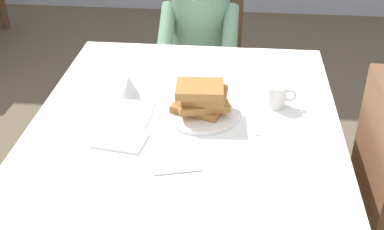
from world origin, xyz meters
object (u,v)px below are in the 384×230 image
syrup_pitcher (129,86)px  dining_table_main (183,154)px  breakfast_stack (201,98)px  spoon_near_edge (178,172)px  diner_person (200,38)px  fork_left_of_plate (149,115)px  knife_right_of_plate (254,120)px  plate_breakfast (202,113)px  cup_coffee (277,96)px  chair_diner (202,51)px

syrup_pitcher → dining_table_main: bearing=-46.2°
breakfast_stack → spoon_near_edge: 0.35m
syrup_pitcher → spoon_near_edge: syrup_pitcher is taller
diner_person → fork_left_of_plate: diner_person is taller
dining_table_main → spoon_near_edge: 0.24m
dining_table_main → fork_left_of_plate: 0.19m
dining_table_main → breakfast_stack: bearing=66.5°
fork_left_of_plate → spoon_near_edge: same height
dining_table_main → knife_right_of_plate: 0.28m
plate_breakfast → spoon_near_edge: 0.35m
fork_left_of_plate → spoon_near_edge: 0.36m
cup_coffee → breakfast_stack: bearing=-160.6°
plate_breakfast → chair_diner: bearing=94.5°
chair_diner → knife_right_of_plate: (0.27, -1.07, 0.21)m
knife_right_of_plate → chair_diner: bearing=8.6°
plate_breakfast → syrup_pitcher: bearing=156.6°
plate_breakfast → syrup_pitcher: size_ratio=3.50×
syrup_pitcher → breakfast_stack: bearing=-23.8°
dining_table_main → cup_coffee: 0.41m
chair_diner → plate_breakfast: (0.08, -1.05, 0.22)m
plate_breakfast → spoon_near_edge: plate_breakfast is taller
breakfast_stack → syrup_pitcher: bearing=156.2°
syrup_pitcher → fork_left_of_plate: syrup_pitcher is taller
diner_person → cup_coffee: size_ratio=9.91×
dining_table_main → plate_breakfast: bearing=66.4°
spoon_near_edge → dining_table_main: bearing=77.4°
knife_right_of_plate → spoon_near_edge: size_ratio=1.33×
spoon_near_edge → plate_breakfast: bearing=67.8°
cup_coffee → syrup_pitcher: cup_coffee is taller
knife_right_of_plate → spoon_near_edge: same height
diner_person → syrup_pitcher: diner_person is taller
dining_table_main → diner_person: bearing=91.6°
breakfast_stack → fork_left_of_plate: size_ratio=1.23×
dining_table_main → diner_person: (-0.03, 1.01, 0.02)m
fork_left_of_plate → knife_right_of_plate: (0.38, 0.00, 0.00)m
syrup_pitcher → fork_left_of_plate: bearing=-54.9°
breakfast_stack → knife_right_of_plate: size_ratio=1.11×
breakfast_stack → syrup_pitcher: 0.32m
dining_table_main → spoon_near_edge: size_ratio=10.16×
cup_coffee → syrup_pitcher: bearing=176.8°
dining_table_main → plate_breakfast: size_ratio=5.44×
breakfast_stack → chair_diner: bearing=94.4°
diner_person → plate_breakfast: bearing=95.2°
breakfast_stack → plate_breakfast: bearing=61.6°
diner_person → chair_diner: bearing=-90.0°
chair_diner → dining_table_main: bearing=91.4°
chair_diner → syrup_pitcher: size_ratio=11.63×
chair_diner → breakfast_stack: chair_diner is taller
diner_person → knife_right_of_plate: (0.27, -0.91, 0.07)m
syrup_pitcher → cup_coffee: bearing=-3.2°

